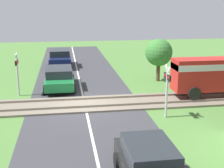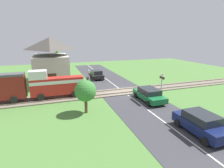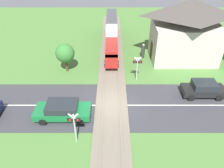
% 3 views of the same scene
% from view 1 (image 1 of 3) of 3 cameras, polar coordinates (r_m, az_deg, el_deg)
% --- Properties ---
extents(ground_plane, '(60.00, 60.00, 0.00)m').
position_cam_1_polar(ground_plane, '(17.97, -4.99, -3.90)').
color(ground_plane, '#4C7A38').
extents(road_surface, '(48.00, 6.40, 0.02)m').
position_cam_1_polar(road_surface, '(17.97, -4.99, -3.87)').
color(road_surface, '#38383D').
rests_on(road_surface, ground_plane).
extents(track_bed, '(2.80, 48.00, 0.24)m').
position_cam_1_polar(track_bed, '(17.95, -4.99, -3.69)').
color(track_bed, '#756B5B').
rests_on(track_bed, ground_plane).
extents(car_near_crossing, '(4.50, 2.03, 1.42)m').
position_cam_1_polar(car_near_crossing, '(21.53, -9.60, 1.19)').
color(car_near_crossing, '#197038').
rests_on(car_near_crossing, ground_plane).
extents(car_far_side, '(3.83, 1.79, 1.49)m').
position_cam_1_polar(car_far_side, '(10.23, 6.73, -14.44)').
color(car_far_side, black).
rests_on(car_far_side, ground_plane).
extents(car_behind_queue, '(4.16, 2.04, 1.58)m').
position_cam_1_polar(car_behind_queue, '(28.65, -9.49, 4.73)').
color(car_behind_queue, '#141E4C').
rests_on(car_behind_queue, ground_plane).
extents(crossing_signal_west_approach, '(0.90, 0.18, 2.73)m').
position_cam_1_polar(crossing_signal_west_approach, '(20.14, -16.97, 2.76)').
color(crossing_signal_west_approach, '#B7B7B7').
rests_on(crossing_signal_west_approach, ground_plane).
extents(crossing_signal_east_approach, '(0.90, 0.18, 2.73)m').
position_cam_1_polar(crossing_signal_east_approach, '(15.82, 10.04, -0.00)').
color(crossing_signal_east_approach, '#B7B7B7').
rests_on(crossing_signal_east_approach, ground_plane).
extents(tree_roadside_hedge, '(1.99, 1.99, 3.14)m').
position_cam_1_polar(tree_roadside_hedge, '(23.19, 8.56, 5.68)').
color(tree_roadside_hedge, brown).
rests_on(tree_roadside_hedge, ground_plane).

